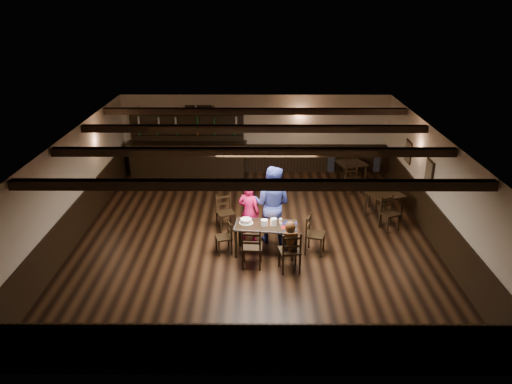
{
  "coord_description": "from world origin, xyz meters",
  "views": [
    {
      "loc": [
        0.09,
        -11.49,
        5.89
      ],
      "look_at": [
        0.04,
        0.2,
        1.16
      ],
      "focal_mm": 35.0,
      "sensor_mm": 36.0,
      "label": 1
    }
  ],
  "objects_px": {
    "man_blue": "(272,204)",
    "bar_counter": "(188,154)",
    "dining_table": "(266,228)",
    "woman_pink": "(249,212)",
    "chair_near_right": "(291,249)",
    "chair_near_left": "(252,245)",
    "cake": "(246,221)"
  },
  "relations": [
    {
      "from": "chair_near_right",
      "to": "woman_pink",
      "type": "xyz_separation_m",
      "value": [
        -0.96,
        1.56,
        0.19
      ]
    },
    {
      "from": "man_blue",
      "to": "chair_near_right",
      "type": "bearing_deg",
      "value": 124.56
    },
    {
      "from": "man_blue",
      "to": "bar_counter",
      "type": "height_order",
      "value": "bar_counter"
    },
    {
      "from": "chair_near_right",
      "to": "bar_counter",
      "type": "bearing_deg",
      "value": 115.96
    },
    {
      "from": "cake",
      "to": "bar_counter",
      "type": "relative_size",
      "value": 0.08
    },
    {
      "from": "chair_near_left",
      "to": "cake",
      "type": "bearing_deg",
      "value": 99.97
    },
    {
      "from": "woman_pink",
      "to": "man_blue",
      "type": "bearing_deg",
      "value": -162.16
    },
    {
      "from": "chair_near_right",
      "to": "cake",
      "type": "relative_size",
      "value": 2.88
    },
    {
      "from": "chair_near_left",
      "to": "woman_pink",
      "type": "height_order",
      "value": "woman_pink"
    },
    {
      "from": "chair_near_left",
      "to": "man_blue",
      "type": "height_order",
      "value": "man_blue"
    },
    {
      "from": "chair_near_right",
      "to": "woman_pink",
      "type": "distance_m",
      "value": 1.84
    },
    {
      "from": "chair_near_left",
      "to": "bar_counter",
      "type": "bearing_deg",
      "value": 109.83
    },
    {
      "from": "chair_near_left",
      "to": "man_blue",
      "type": "xyz_separation_m",
      "value": [
        0.49,
        1.36,
        0.42
      ]
    },
    {
      "from": "chair_near_left",
      "to": "man_blue",
      "type": "bearing_deg",
      "value": 70.11
    },
    {
      "from": "dining_table",
      "to": "chair_near_right",
      "type": "distance_m",
      "value": 1.02
    },
    {
      "from": "chair_near_left",
      "to": "woman_pink",
      "type": "bearing_deg",
      "value": 93.49
    },
    {
      "from": "chair_near_left",
      "to": "bar_counter",
      "type": "distance_m",
      "value": 6.67
    },
    {
      "from": "dining_table",
      "to": "chair_near_left",
      "type": "xyz_separation_m",
      "value": [
        -0.32,
        -0.69,
        -0.08
      ]
    },
    {
      "from": "cake",
      "to": "bar_counter",
      "type": "bearing_deg",
      "value": 111.19
    },
    {
      "from": "woman_pink",
      "to": "cake",
      "type": "xyz_separation_m",
      "value": [
        -0.06,
        -0.59,
        0.04
      ]
    },
    {
      "from": "chair_near_left",
      "to": "cake",
      "type": "xyz_separation_m",
      "value": [
        -0.14,
        0.8,
        0.22
      ]
    },
    {
      "from": "bar_counter",
      "to": "dining_table",
      "type": "bearing_deg",
      "value": -65.14
    },
    {
      "from": "dining_table",
      "to": "cake",
      "type": "bearing_deg",
      "value": 166.55
    },
    {
      "from": "dining_table",
      "to": "woman_pink",
      "type": "relative_size",
      "value": 1.0
    },
    {
      "from": "woman_pink",
      "to": "dining_table",
      "type": "bearing_deg",
      "value": 141.24
    },
    {
      "from": "chair_near_right",
      "to": "bar_counter",
      "type": "xyz_separation_m",
      "value": [
        -3.13,
        6.43,
        0.15
      ]
    },
    {
      "from": "man_blue",
      "to": "bar_counter",
      "type": "xyz_separation_m",
      "value": [
        -2.75,
        4.91,
        -0.27
      ]
    },
    {
      "from": "dining_table",
      "to": "chair_near_left",
      "type": "relative_size",
      "value": 1.55
    },
    {
      "from": "dining_table",
      "to": "chair_near_right",
      "type": "height_order",
      "value": "chair_near_right"
    },
    {
      "from": "man_blue",
      "to": "woman_pink",
      "type": "bearing_deg",
      "value": 17.44
    },
    {
      "from": "dining_table",
      "to": "bar_counter",
      "type": "xyz_separation_m",
      "value": [
        -2.58,
        5.58,
        0.07
      ]
    },
    {
      "from": "cake",
      "to": "dining_table",
      "type": "bearing_deg",
      "value": -13.45
    }
  ]
}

